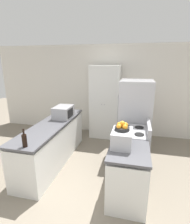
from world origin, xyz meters
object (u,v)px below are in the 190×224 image
object	(u,v)px
stove	(131,151)
toaster_oven	(122,138)
pantry_cabinet	(105,102)
fruit_bowl	(122,127)
microwave	(63,112)
refrigerator	(135,119)
wine_bottle	(24,140)

from	to	relation	value
stove	toaster_oven	xyz separation A→B (m)	(-0.14, -0.67, 0.56)
pantry_cabinet	fruit_bowl	bearing A→B (deg)	-73.55
pantry_cabinet	microwave	bearing A→B (deg)	-121.81
stove	toaster_oven	size ratio (longest dim) A/B	2.44
stove	microwave	world-z (taller)	microwave
stove	microwave	distance (m)	1.72
refrigerator	pantry_cabinet	bearing A→B (deg)	134.20
microwave	toaster_oven	world-z (taller)	microwave
pantry_cabinet	toaster_oven	distance (m)	2.41
stove	fruit_bowl	distance (m)	1.00
pantry_cabinet	toaster_oven	xyz separation A→B (m)	(0.68, -2.31, -0.01)
pantry_cabinet	refrigerator	distance (m)	1.23
pantry_cabinet	refrigerator	xyz separation A→B (m)	(0.85, -0.88, -0.15)
refrigerator	toaster_oven	distance (m)	1.45
microwave	wine_bottle	world-z (taller)	wine_bottle
microwave	toaster_oven	distance (m)	1.80
refrigerator	microwave	world-z (taller)	refrigerator
wine_bottle	toaster_oven	xyz separation A→B (m)	(1.42, 0.37, 0.02)
refrigerator	stove	bearing A→B (deg)	-92.35
refrigerator	toaster_oven	size ratio (longest dim) A/B	4.07
refrigerator	fruit_bowl	bearing A→B (deg)	-97.13
stove	wine_bottle	distance (m)	1.96
stove	microwave	size ratio (longest dim) A/B	2.14
wine_bottle	toaster_oven	world-z (taller)	wine_bottle
stove	toaster_oven	distance (m)	0.89
wine_bottle	refrigerator	bearing A→B (deg)	48.46
pantry_cabinet	wine_bottle	xyz separation A→B (m)	(-0.74, -2.68, -0.03)
microwave	fruit_bowl	xyz separation A→B (m)	(1.42, -1.09, 0.17)
pantry_cabinet	stove	xyz separation A→B (m)	(0.82, -1.64, -0.57)
refrigerator	wine_bottle	bearing A→B (deg)	-131.54
microwave	toaster_oven	size ratio (longest dim) A/B	1.14
stove	microwave	xyz separation A→B (m)	(-1.57, 0.43, 0.57)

